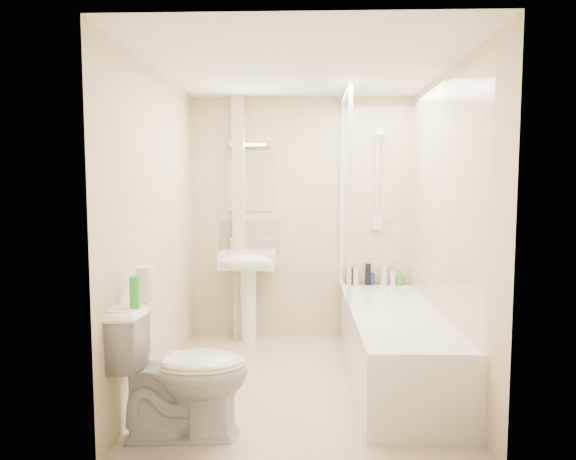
{
  "coord_description": "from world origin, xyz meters",
  "views": [
    {
      "loc": [
        0.03,
        -3.87,
        1.54
      ],
      "look_at": [
        -0.1,
        0.2,
        1.18
      ],
      "focal_mm": 32.0,
      "sensor_mm": 36.0,
      "label": 1
    }
  ],
  "objects": [
    {
      "name": "floor",
      "position": [
        0.0,
        0.0,
        0.0
      ],
      "size": [
        2.5,
        2.5,
        0.0
      ],
      "primitive_type": "plane",
      "color": "beige",
      "rests_on": "ground"
    },
    {
      "name": "wall_back",
      "position": [
        0.0,
        1.25,
        1.2
      ],
      "size": [
        2.2,
        0.02,
        2.4
      ],
      "primitive_type": "cube",
      "color": "beige",
      "rests_on": "ground"
    },
    {
      "name": "wall_left",
      "position": [
        -1.1,
        0.0,
        1.2
      ],
      "size": [
        0.02,
        2.5,
        2.4
      ],
      "primitive_type": "cube",
      "color": "beige",
      "rests_on": "ground"
    },
    {
      "name": "wall_right",
      "position": [
        1.1,
        0.0,
        1.2
      ],
      "size": [
        0.02,
        2.5,
        2.4
      ],
      "primitive_type": "cube",
      "color": "beige",
      "rests_on": "ground"
    },
    {
      "name": "ceiling",
      "position": [
        0.0,
        0.0,
        2.4
      ],
      "size": [
        2.2,
        2.5,
        0.02
      ],
      "primitive_type": "cube",
      "color": "white",
      "rests_on": "wall_back"
    },
    {
      "name": "tile_back",
      "position": [
        0.75,
        1.24,
        1.42
      ],
      "size": [
        0.7,
        0.01,
        1.75
      ],
      "primitive_type": "cube",
      "color": "beige",
      "rests_on": "wall_back"
    },
    {
      "name": "tile_right",
      "position": [
        1.09,
        0.12,
        1.42
      ],
      "size": [
        0.01,
        2.1,
        1.75
      ],
      "primitive_type": "cube",
      "color": "beige",
      "rests_on": "wall_right"
    },
    {
      "name": "pipe_boxing",
      "position": [
        -0.62,
        1.19,
        1.2
      ],
      "size": [
        0.12,
        0.12,
        2.4
      ],
      "primitive_type": "cube",
      "color": "beige",
      "rests_on": "ground"
    },
    {
      "name": "splashback",
      "position": [
        -0.52,
        1.24,
        1.03
      ],
      "size": [
        0.6,
        0.02,
        0.3
      ],
      "primitive_type": "cube",
      "color": "beige",
      "rests_on": "wall_back"
    },
    {
      "name": "mirror",
      "position": [
        -0.52,
        1.24,
        1.58
      ],
      "size": [
        0.46,
        0.01,
        0.6
      ],
      "primitive_type": "cube",
      "color": "white",
      "rests_on": "wall_back"
    },
    {
      "name": "strip_light",
      "position": [
        -0.52,
        1.22,
        1.95
      ],
      "size": [
        0.42,
        0.07,
        0.07
      ],
      "primitive_type": "cube",
      "color": "silver",
      "rests_on": "wall_back"
    },
    {
      "name": "bathtub",
      "position": [
        0.75,
        0.12,
        0.29
      ],
      "size": [
        0.7,
        2.1,
        0.55
      ],
      "color": "white",
      "rests_on": "ground"
    },
    {
      "name": "shower_screen",
      "position": [
        0.4,
        0.8,
        1.45
      ],
      "size": [
        0.04,
        0.92,
        1.8
      ],
      "color": "white",
      "rests_on": "bathtub"
    },
    {
      "name": "shower_fixture",
      "position": [
        0.75,
        1.19,
        1.55
      ],
      "size": [
        0.1,
        0.16,
        0.99
      ],
      "color": "silver",
      "rests_on": "wall_back"
    },
    {
      "name": "pedestal_sink",
      "position": [
        -0.52,
        1.01,
        0.72
      ],
      "size": [
        0.53,
        0.49,
        1.02
      ],
      "color": "white",
      "rests_on": "ground"
    },
    {
      "name": "bottle_black_a",
      "position": [
        0.48,
        1.16,
        0.64
      ],
      "size": [
        0.07,
        0.07,
        0.18
      ],
      "primitive_type": "cylinder",
      "color": "black",
      "rests_on": "bathtub"
    },
    {
      "name": "bottle_white_a",
      "position": [
        0.54,
        1.16,
        0.63
      ],
      "size": [
        0.06,
        0.06,
        0.17
      ],
      "primitive_type": "cylinder",
      "color": "silver",
      "rests_on": "bathtub"
    },
    {
      "name": "bottle_black_b",
      "position": [
        0.66,
        1.16,
        0.66
      ],
      "size": [
        0.06,
        0.06,
        0.21
      ],
      "primitive_type": "cylinder",
      "color": "black",
      "rests_on": "bathtub"
    },
    {
      "name": "bottle_blue",
      "position": [
        0.7,
        1.16,
        0.61
      ],
      "size": [
        0.05,
        0.05,
        0.12
      ],
      "primitive_type": "cylinder",
      "color": "navy",
      "rests_on": "bathtub"
    },
    {
      "name": "bottle_cream",
      "position": [
        0.82,
        1.16,
        0.65
      ],
      "size": [
        0.07,
        0.07,
        0.19
      ],
      "primitive_type": "cylinder",
      "color": "beige",
      "rests_on": "bathtub"
    },
    {
      "name": "bottle_white_b",
      "position": [
        0.91,
        1.16,
        0.62
      ],
      "size": [
        0.06,
        0.06,
        0.13
      ],
      "primitive_type": "cylinder",
      "color": "silver",
      "rests_on": "bathtub"
    },
    {
      "name": "bottle_green",
      "position": [
        0.97,
        1.16,
        0.6
      ],
      "size": [
        0.07,
        0.07,
        0.1
      ],
      "primitive_type": "cylinder",
      "color": "green",
      "rests_on": "bathtub"
    },
    {
      "name": "toilet",
      "position": [
        -0.72,
        -0.85,
        0.41
      ],
      "size": [
        0.58,
        0.87,
        0.82
      ],
      "primitive_type": "imported",
      "rotation": [
        0.0,
        0.0,
        1.64
      ],
      "color": "white",
      "rests_on": "ground"
    },
    {
      "name": "toilet_roll_lower",
      "position": [
        -0.94,
        -0.77,
        0.88
      ],
      "size": [
        0.1,
        0.1,
        0.11
      ],
      "primitive_type": "cylinder",
      "color": "white",
      "rests_on": "toilet"
    },
    {
      "name": "toilet_roll_upper",
      "position": [
        -0.96,
        -0.77,
        0.99
      ],
      "size": [
        0.12,
        0.12,
        0.11
      ],
      "primitive_type": "cylinder",
      "color": "white",
      "rests_on": "toilet_roll_lower"
    },
    {
      "name": "green_bottle",
      "position": [
        -0.97,
        -0.95,
        0.92
      ],
      "size": [
        0.06,
        0.06,
        0.19
      ],
      "primitive_type": "cylinder",
      "color": "green",
      "rests_on": "toilet"
    }
  ]
}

